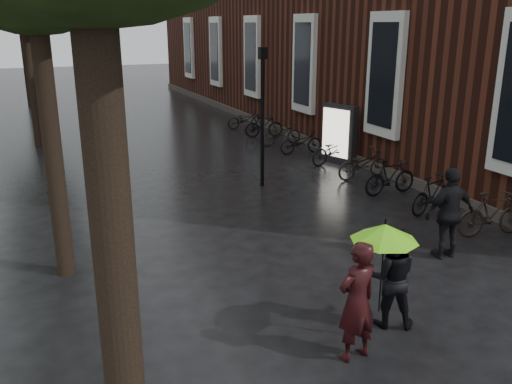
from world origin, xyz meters
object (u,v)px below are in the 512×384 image
pedestrian_walking (450,213)px  lamp_post (263,104)px  person_burgundy (357,301)px  ad_lightbox (339,134)px  person_black (391,277)px  parked_bicycles (329,152)px

pedestrian_walking → lamp_post: (-1.34, 5.98, 1.43)m
person_burgundy → ad_lightbox: (5.67, 9.62, 0.10)m
person_black → lamp_post: 7.87m
person_burgundy → lamp_post: size_ratio=0.45×
person_burgundy → parked_bicycles: bearing=-127.1°
pedestrian_walking → parked_bicycles: size_ratio=0.13×
person_black → parked_bicycles: size_ratio=0.11×
person_burgundy → lamp_post: bearing=-113.6°
parked_bicycles → lamp_post: bearing=-156.7°
parked_bicycles → lamp_post: size_ratio=3.77×
lamp_post → ad_lightbox: bearing=23.1°
pedestrian_walking → lamp_post: bearing=-73.1°
parked_bicycles → ad_lightbox: (0.47, 0.19, 0.51)m
person_burgundy → parked_bicycles: (5.20, 9.43, -0.41)m
person_black → pedestrian_walking: 3.07m
person_black → lamp_post: size_ratio=0.42×
pedestrian_walking → ad_lightbox: (2.09, 7.44, 0.05)m
pedestrian_walking → ad_lightbox: ad_lightbox is taller
lamp_post → person_black: bearing=-99.4°
pedestrian_walking → ad_lightbox: bearing=-101.4°
pedestrian_walking → parked_bicycles: pedestrian_walking is taller
parked_bicycles → ad_lightbox: bearing=22.0°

